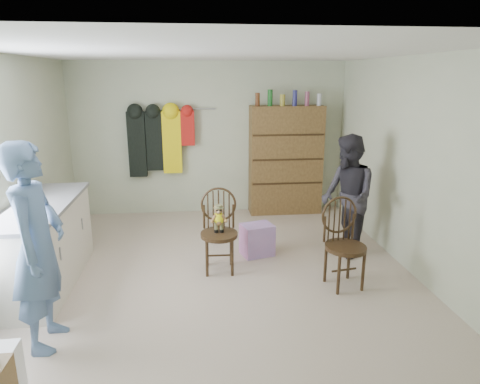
{
  "coord_description": "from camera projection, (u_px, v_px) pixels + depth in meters",
  "views": [
    {
      "loc": [
        -0.28,
        -4.6,
        2.27
      ],
      "look_at": [
        0.25,
        0.2,
        0.95
      ],
      "focal_mm": 32.0,
      "sensor_mm": 36.0,
      "label": 1
    }
  ],
  "objects": [
    {
      "name": "ground_plane",
      "position": [
        221.0,
        275.0,
        5.04
      ],
      "size": [
        5.0,
        5.0,
        0.0
      ],
      "primitive_type": "plane",
      "color": "beige",
      "rests_on": "ground"
    },
    {
      "name": "room_walls",
      "position": [
        216.0,
        135.0,
        5.14
      ],
      "size": [
        5.0,
        5.0,
        5.0
      ],
      "color": "beige",
      "rests_on": "ground"
    },
    {
      "name": "counter",
      "position": [
        44.0,
        244.0,
        4.71
      ],
      "size": [
        0.64,
        1.86,
        0.94
      ],
      "color": "silver",
      "rests_on": "ground"
    },
    {
      "name": "chair_front",
      "position": [
        219.0,
        226.0,
        5.06
      ],
      "size": [
        0.46,
        0.46,
        0.99
      ],
      "rotation": [
        0.0,
        0.0,
        -0.04
      ],
      "color": "#3B2714",
      "rests_on": "ground"
    },
    {
      "name": "chair_far",
      "position": [
        343.0,
        239.0,
        4.69
      ],
      "size": [
        0.51,
        0.51,
        0.99
      ],
      "rotation": [
        0.0,
        0.0,
        0.17
      ],
      "color": "#3B2714",
      "rests_on": "ground"
    },
    {
      "name": "striped_bag",
      "position": [
        257.0,
        240.0,
        5.56
      ],
      "size": [
        0.46,
        0.4,
        0.41
      ],
      "primitive_type": "cube",
      "rotation": [
        0.0,
        0.0,
        0.27
      ],
      "color": "pink",
      "rests_on": "ground"
    },
    {
      "name": "person_left",
      "position": [
        38.0,
        247.0,
        3.55
      ],
      "size": [
        0.44,
        0.66,
        1.79
      ],
      "primitive_type": "imported",
      "rotation": [
        0.0,
        0.0,
        1.56
      ],
      "color": "slate",
      "rests_on": "ground"
    },
    {
      "name": "person_right",
      "position": [
        347.0,
        196.0,
        5.43
      ],
      "size": [
        0.65,
        0.8,
        1.57
      ],
      "primitive_type": "imported",
      "rotation": [
        0.0,
        0.0,
        -1.5
      ],
      "color": "#2D2B33",
      "rests_on": "ground"
    },
    {
      "name": "dresser",
      "position": [
        286.0,
        160.0,
        7.14
      ],
      "size": [
        1.2,
        0.39,
        2.06
      ],
      "color": "brown",
      "rests_on": "ground"
    },
    {
      "name": "coat_rack",
      "position": [
        159.0,
        141.0,
        6.91
      ],
      "size": [
        1.42,
        0.12,
        1.09
      ],
      "color": "#99999E",
      "rests_on": "ground"
    }
  ]
}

